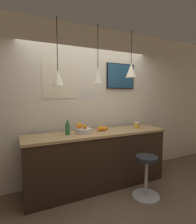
# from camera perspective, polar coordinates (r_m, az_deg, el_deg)

# --- Properties ---
(ground_plane) EXTENTS (14.00, 14.00, 0.00)m
(ground_plane) POSITION_cam_1_polar(r_m,az_deg,el_deg) (2.87, 6.99, -28.95)
(ground_plane) COLOR brown
(back_wall) EXTENTS (8.00, 0.06, 2.90)m
(back_wall) POSITION_cam_1_polar(r_m,az_deg,el_deg) (3.39, -3.04, 2.60)
(back_wall) COLOR beige
(back_wall) RESTS_ON ground_plane
(service_counter) EXTENTS (2.51, 0.62, 0.98)m
(service_counter) POSITION_cam_1_polar(r_m,az_deg,el_deg) (3.20, 0.00, -15.12)
(service_counter) COLOR black
(service_counter) RESTS_ON ground_plane
(bar_stool) EXTENTS (0.43, 0.43, 0.66)m
(bar_stool) POSITION_cam_1_polar(r_m,az_deg,el_deg) (3.03, 15.52, -18.15)
(bar_stool) COLOR #B7B7BC
(bar_stool) RESTS_ON ground_plane
(fruit_bowl) EXTENTS (0.27, 0.27, 0.16)m
(fruit_bowl) POSITION_cam_1_polar(r_m,az_deg,el_deg) (2.98, -4.99, -5.79)
(fruit_bowl) COLOR beige
(fruit_bowl) RESTS_ON service_counter
(orange_pile) EXTENTS (0.24, 0.20, 0.09)m
(orange_pile) POSITION_cam_1_polar(r_m,az_deg,el_deg) (3.16, 1.19, -5.42)
(orange_pile) COLOR orange
(orange_pile) RESTS_ON service_counter
(juice_bottle) EXTENTS (0.07, 0.07, 0.23)m
(juice_bottle) POSITION_cam_1_polar(r_m,az_deg,el_deg) (2.89, -9.91, -5.37)
(juice_bottle) COLOR #286B33
(juice_bottle) RESTS_ON service_counter
(spread_jar) EXTENTS (0.11, 0.11, 0.11)m
(spread_jar) POSITION_cam_1_polar(r_m,az_deg,el_deg) (3.51, 12.49, -4.17)
(spread_jar) COLOR gold
(spread_jar) RESTS_ON service_counter
(pendant_lamp_left) EXTENTS (0.18, 0.18, 1.04)m
(pendant_lamp_left) POSITION_cam_1_polar(r_m,az_deg,el_deg) (2.79, -12.97, 10.79)
(pendant_lamp_left) COLOR black
(pendant_lamp_middle) EXTENTS (0.15, 0.15, 0.99)m
(pendant_lamp_middle) POSITION_cam_1_polar(r_m,az_deg,el_deg) (3.02, -0.03, 11.74)
(pendant_lamp_middle) COLOR black
(pendant_lamp_right) EXTENTS (0.20, 0.20, 0.86)m
(pendant_lamp_right) POSITION_cam_1_polar(r_m,az_deg,el_deg) (3.38, 10.74, 13.17)
(pendant_lamp_right) COLOR black
(mounted_tv) EXTENTS (0.63, 0.04, 0.50)m
(mounted_tv) POSITION_cam_1_polar(r_m,az_deg,el_deg) (3.67, 7.39, 11.50)
(mounted_tv) COLOR black
(hanging_menu_board) EXTENTS (0.24, 0.01, 0.17)m
(hanging_menu_board) POSITION_cam_1_polar(r_m,az_deg,el_deg) (2.68, -3.16, 5.33)
(hanging_menu_board) COLOR white
(wall_poster) EXTENTS (0.63, 0.01, 0.63)m
(wall_poster) POSITION_cam_1_polar(r_m,az_deg,el_deg) (3.19, -12.25, 9.96)
(wall_poster) COLOR beige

